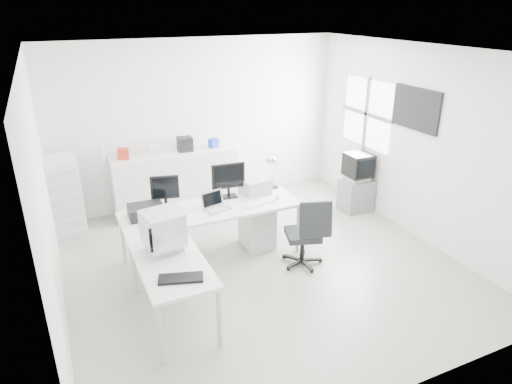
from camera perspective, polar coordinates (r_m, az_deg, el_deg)
name	(u,v)px	position (r m, az deg, el deg)	size (l,w,h in m)	color
floor	(262,265)	(6.29, 0.77, -9.09)	(5.00, 5.00, 0.01)	beige
ceiling	(263,51)	(5.37, 0.93, 17.23)	(5.00, 5.00, 0.01)	white
back_wall	(200,123)	(7.91, -7.03, 8.52)	(5.00, 0.02, 2.80)	silver
left_wall	(44,202)	(5.19, -24.94, -1.11)	(0.02, 5.00, 2.80)	silver
right_wall	(418,144)	(7.07, 19.56, 5.68)	(0.02, 5.00, 2.80)	silver
window	(367,114)	(7.88, 13.68, 9.49)	(0.02, 1.20, 1.10)	white
wall_picture	(416,109)	(7.00, 19.35, 9.79)	(0.04, 0.90, 0.60)	black
main_desk	(212,233)	(6.33, -5.48, -5.08)	(2.40, 0.80, 0.75)	silver
side_desk	(173,290)	(5.22, -10.33, -11.95)	(0.70, 1.40, 0.75)	silver
drawer_pedestal	(257,226)	(6.63, 0.12, -4.32)	(0.40, 0.50, 0.60)	silver
inkjet_printer	(146,211)	(6.03, -13.59, -2.31)	(0.43, 0.34, 0.15)	black
lcd_monitor_small	(165,192)	(6.16, -11.29, 0.02)	(0.37, 0.21, 0.47)	black
lcd_monitor_large	(228,181)	(6.39, -3.47, 1.41)	(0.47, 0.19, 0.49)	black
laptop	(217,202)	(6.04, -4.88, -1.20)	(0.37, 0.38, 0.25)	#B7B7BA
white_keyboard	(260,203)	(6.25, 0.48, -1.41)	(0.42, 0.13, 0.02)	silver
white_mouse	(278,197)	(6.40, 2.72, -0.59)	(0.07, 0.07, 0.07)	silver
laser_printer	(255,186)	(6.56, -0.10, 0.73)	(0.38, 0.33, 0.22)	#AAAAAA
desk_lamp	(275,174)	(6.73, 2.33, 2.24)	(0.14, 0.14, 0.42)	silver
crt_monitor	(163,231)	(5.12, -11.53, -4.84)	(0.40, 0.40, 0.47)	#B7B7BA
black_keyboard	(181,278)	(4.68, -9.38, -10.59)	(0.44, 0.18, 0.03)	black
office_chair	(303,231)	(6.11, 5.89, -4.91)	(0.57, 0.57, 0.99)	#232628
tv_cabinet	(356,195)	(7.95, 12.36, -0.35)	(0.50, 0.41, 0.55)	slate
crt_tv	(358,167)	(7.77, 12.66, 3.03)	(0.50, 0.48, 0.45)	black
sideboard	(176,182)	(7.80, -10.01, 1.30)	(2.06, 0.52, 1.03)	silver
clutter_box_a	(123,154)	(7.46, -16.26, 4.62)	(0.17, 0.15, 0.17)	#B32A19
clutter_box_b	(155,150)	(7.54, -12.51, 5.11)	(0.15, 0.12, 0.15)	silver
clutter_box_c	(185,144)	(7.64, -8.88, 5.95)	(0.23, 0.21, 0.23)	black
clutter_box_d	(214,143)	(7.80, -5.32, 6.12)	(0.15, 0.13, 0.15)	#1A39B8
clutter_bottle	(103,154)	(7.46, -18.60, 4.55)	(0.07, 0.07, 0.22)	silver
filing_cabinet	(66,198)	(7.31, -22.63, -0.68)	(0.44, 0.53, 1.26)	silver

